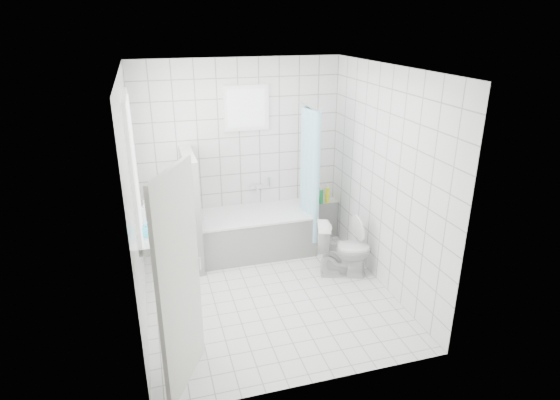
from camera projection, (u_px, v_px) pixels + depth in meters
name	position (u px, v px, depth m)	size (l,w,h in m)	color
ground	(269.00, 295.00, 5.54)	(3.00, 3.00, 0.00)	white
ceiling	(267.00, 68.00, 4.59)	(3.00, 3.00, 0.00)	white
wall_back	(240.00, 156.00, 6.41)	(2.80, 0.02, 2.60)	white
wall_front	(317.00, 255.00, 3.72)	(2.80, 0.02, 2.60)	white
wall_left	(134.00, 206.00, 4.70)	(0.02, 3.00, 2.60)	white
wall_right	(385.00, 180.00, 5.43)	(0.02, 3.00, 2.60)	white
window_left	(135.00, 168.00, 4.87)	(0.01, 0.90, 1.40)	white
window_back	(247.00, 108.00, 6.16)	(0.50, 0.01, 0.50)	white
window_sill	(147.00, 232.00, 5.15)	(0.18, 1.02, 0.08)	white
door	(180.00, 283.00, 3.89)	(0.04, 0.80, 2.00)	silver
bathtub	(255.00, 233.00, 6.47)	(1.57, 0.77, 0.58)	white
partition_wall	(192.00, 210.00, 6.03)	(0.15, 0.85, 1.50)	white
tiled_ledge	(322.00, 218.00, 6.98)	(0.40, 0.24, 0.55)	white
toilet	(344.00, 250.00, 5.87)	(0.38, 0.68, 0.69)	silver
curtain_rod	(308.00, 106.00, 6.01)	(0.02, 0.02, 0.80)	silver
shower_curtain	(310.00, 176.00, 6.22)	(0.14, 0.48, 1.78)	#51C6EF
tub_faucet	(256.00, 186.00, 6.59)	(0.18, 0.06, 0.06)	silver
sill_bottles	(146.00, 215.00, 5.18)	(0.16, 0.60, 0.29)	#38DFFF
ledge_bottles	(322.00, 195.00, 6.79)	(0.17, 0.19, 0.23)	#189542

